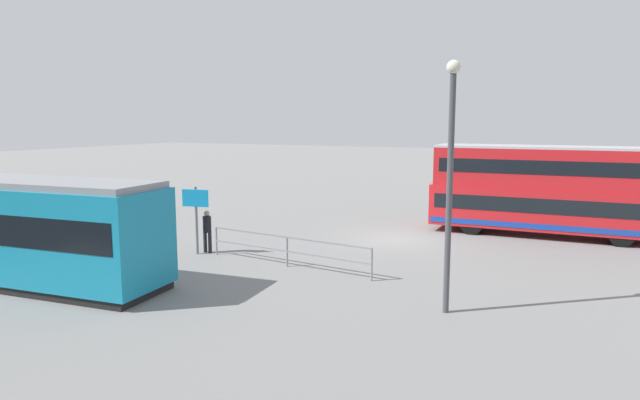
{
  "coord_description": "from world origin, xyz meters",
  "views": [
    {
      "loc": [
        -6.99,
        22.73,
        5.08
      ],
      "look_at": [
        2.66,
        2.38,
        1.85
      ],
      "focal_mm": 31.27,
      "sensor_mm": 36.0,
      "label": 1
    }
  ],
  "objects_px": {
    "pedestrian_near_railing": "(207,229)",
    "info_sign": "(196,208)",
    "street_lamp": "(450,168)",
    "double_decker_bus": "(550,191)"
  },
  "relations": [
    {
      "from": "pedestrian_near_railing",
      "to": "info_sign",
      "type": "distance_m",
      "value": 0.95
    },
    {
      "from": "info_sign",
      "to": "street_lamp",
      "type": "bearing_deg",
      "value": 166.34
    },
    {
      "from": "info_sign",
      "to": "street_lamp",
      "type": "relative_size",
      "value": 0.39
    },
    {
      "from": "street_lamp",
      "to": "info_sign",
      "type": "bearing_deg",
      "value": -13.66
    },
    {
      "from": "pedestrian_near_railing",
      "to": "info_sign",
      "type": "relative_size",
      "value": 0.64
    },
    {
      "from": "double_decker_bus",
      "to": "pedestrian_near_railing",
      "type": "distance_m",
      "value": 14.83
    },
    {
      "from": "double_decker_bus",
      "to": "street_lamp",
      "type": "distance_m",
      "value": 12.13
    },
    {
      "from": "info_sign",
      "to": "street_lamp",
      "type": "distance_m",
      "value": 10.59
    },
    {
      "from": "double_decker_bus",
      "to": "pedestrian_near_railing",
      "type": "height_order",
      "value": "double_decker_bus"
    },
    {
      "from": "info_sign",
      "to": "pedestrian_near_railing",
      "type": "bearing_deg",
      "value": -122.37
    }
  ]
}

